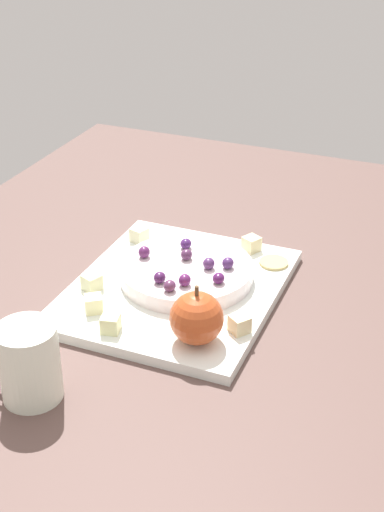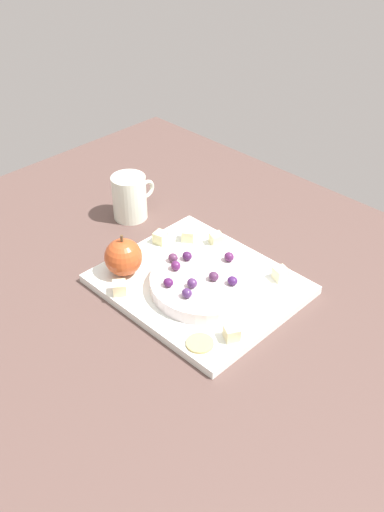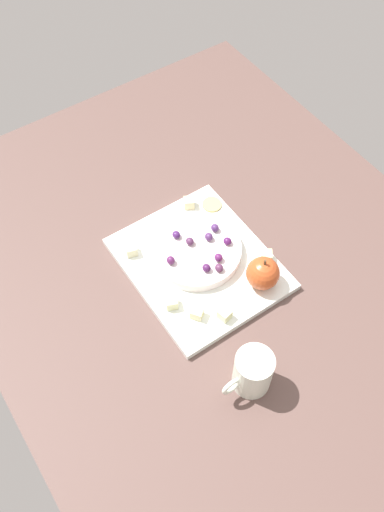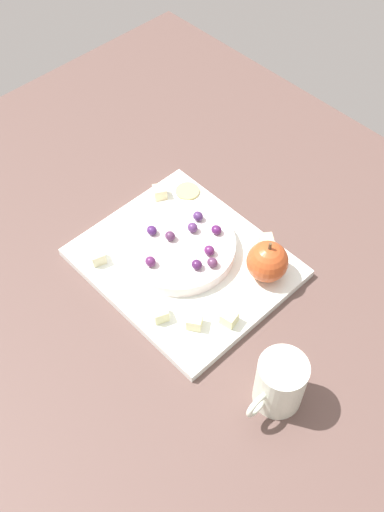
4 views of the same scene
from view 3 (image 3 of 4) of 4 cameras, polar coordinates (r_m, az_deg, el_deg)
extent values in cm
cube|color=brown|center=(115.82, 1.97, -1.25)|extent=(119.02, 94.65, 4.35)
cube|color=white|center=(112.86, 0.73, -0.80)|extent=(32.05, 27.28, 1.49)
cylinder|color=white|center=(112.48, 0.41, 0.62)|extent=(18.70, 18.70, 2.26)
sphere|color=#BD4C22|center=(107.67, 7.36, -1.79)|extent=(6.63, 6.63, 6.63)
cylinder|color=brown|center=(104.42, 7.59, -0.64)|extent=(0.50, 0.50, 1.20)
cube|color=beige|center=(104.94, 3.41, -6.05)|extent=(2.65, 2.65, 2.22)
cube|color=beige|center=(104.90, 0.53, -5.91)|extent=(3.10, 3.10, 2.22)
cube|color=beige|center=(113.19, -6.32, 0.62)|extent=(2.79, 2.79, 2.22)
cube|color=beige|center=(106.02, -2.14, -4.86)|extent=(2.89, 2.89, 2.22)
cube|color=beige|center=(112.69, 7.72, 0.00)|extent=(3.11, 3.11, 2.22)
cube|color=beige|center=(120.10, -0.31, 5.54)|extent=(3.02, 3.02, 2.22)
cylinder|color=tan|center=(121.06, 2.07, 5.36)|extent=(4.25, 4.25, 0.40)
ellipsoid|color=#502C5F|center=(112.08, 1.76, 2.00)|extent=(1.77, 1.59, 1.63)
ellipsoid|color=#421E59|center=(112.48, -1.64, 2.22)|extent=(1.77, 1.59, 1.47)
ellipsoid|color=#552C4C|center=(107.94, 2.83, -1.24)|extent=(1.77, 1.59, 1.52)
ellipsoid|color=#591F55|center=(109.28, 2.87, -0.12)|extent=(1.77, 1.59, 1.63)
ellipsoid|color=#451C4B|center=(107.82, 1.52, -1.24)|extent=(1.77, 1.59, 1.55)
ellipsoid|color=#572253|center=(108.77, -2.22, -0.45)|extent=(1.77, 1.59, 1.68)
ellipsoid|color=#4D284A|center=(111.40, -0.22, 1.53)|extent=(1.77, 1.59, 1.54)
ellipsoid|color=#4A194F|center=(111.73, 3.71, 1.54)|extent=(1.77, 1.59, 1.42)
ellipsoid|color=#49295F|center=(113.52, 2.40, 2.94)|extent=(1.77, 1.59, 1.58)
cylinder|color=white|center=(98.25, 6.33, -11.83)|extent=(6.88, 6.88, 9.21)
torus|color=white|center=(96.94, 4.13, -13.32)|extent=(0.85, 4.01, 4.00)
camera|label=1|loc=(0.86, 59.92, -6.03)|focal=51.04mm
camera|label=2|loc=(1.42, 9.64, 42.91)|focal=40.60mm
camera|label=4|loc=(0.17, -25.86, -18.64)|focal=42.19mm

